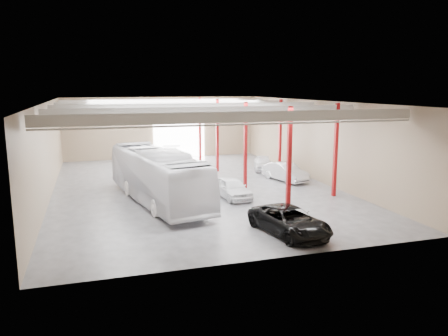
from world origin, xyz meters
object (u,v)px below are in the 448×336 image
car_row_b (184,175)px  car_row_c (169,156)px  car_right_far (263,163)px  coach_bus (157,176)px  car_row_a (232,188)px  black_sedan (289,221)px  car_right_near (285,172)px

car_row_b → car_row_c: (0.52, 10.50, 0.10)m
car_row_b → car_right_far: size_ratio=1.02×
coach_bus → car_row_a: 5.56m
car_row_b → car_row_c: bearing=78.5°
coach_bus → black_sedan: 11.06m
coach_bus → car_right_far: size_ratio=3.21×
coach_bus → black_sedan: bearing=-67.8°
car_right_near → car_row_a: bearing=-159.6°
coach_bus → car_row_a: (5.42, -0.56, -1.12)m
black_sedan → car_row_c: bearing=84.9°
car_row_a → car_row_b: (-2.41, 5.78, -0.06)m
coach_bus → car_row_c: coach_bus is taller
car_row_b → car_right_near: bearing=-18.0°
car_row_b → car_right_near: 8.91m
car_row_c → car_right_near: car_row_c is taller
car_row_c → car_right_near: 14.53m
car_row_b → car_row_c: 10.51m
car_row_b → car_right_near: (8.79, -1.45, 0.08)m
car_row_c → car_row_b: bearing=-75.1°
car_row_b → coach_bus: bearing=-128.6°
car_row_a → car_row_c: size_ratio=0.81×
car_row_b → car_right_far: (8.79, 3.75, 0.01)m
black_sedan → car_row_b: size_ratio=1.28×
car_row_a → car_right_near: car_right_near is taller
coach_bus → car_row_c: (3.53, 15.72, -1.08)m
car_row_a → car_row_b: size_ratio=1.05×
car_row_a → car_right_near: 7.71m
car_right_far → car_row_a: bearing=-105.4°
coach_bus → black_sedan: size_ratio=2.46×
coach_bus → car_right_near: coach_bus is taller
coach_bus → car_row_b: (3.01, 5.22, -1.18)m
coach_bus → car_row_b: bearing=49.2°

